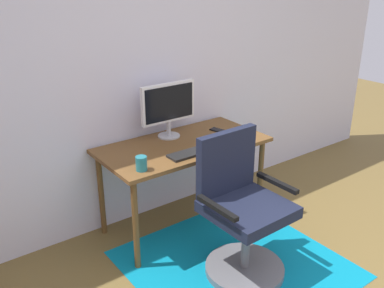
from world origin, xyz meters
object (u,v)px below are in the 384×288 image
object	(u,v)px
desk	(183,152)
cell_phone	(218,130)
office_chair	(241,217)
computer_mouse	(226,141)
coffee_cup	(141,163)
monitor	(168,105)
keyboard	(195,152)

from	to	relation	value
desk	cell_phone	xyz separation A→B (m)	(0.40, 0.05, 0.08)
desk	office_chair	distance (m)	0.75
computer_mouse	cell_phone	xyz separation A→B (m)	(0.14, 0.25, -0.01)
computer_mouse	cell_phone	bearing A→B (deg)	61.57
coffee_cup	monitor	bearing A→B (deg)	39.88
monitor	cell_phone	world-z (taller)	monitor
computer_mouse	coffee_cup	xyz separation A→B (m)	(-0.77, -0.03, 0.03)
desk	computer_mouse	xyz separation A→B (m)	(0.26, -0.20, 0.09)
keyboard	cell_phone	xyz separation A→B (m)	(0.44, 0.26, -0.00)
cell_phone	office_chair	size ratio (longest dim) A/B	0.14
monitor	cell_phone	distance (m)	0.50
computer_mouse	office_chair	size ratio (longest dim) A/B	0.10
computer_mouse	desk	bearing A→B (deg)	142.93
keyboard	office_chair	bearing A→B (deg)	-88.10
monitor	keyboard	bearing A→B (deg)	-94.88
monitor	coffee_cup	xyz separation A→B (m)	(-0.50, -0.42, -0.21)
computer_mouse	coffee_cup	size ratio (longest dim) A/B	1.04
keyboard	coffee_cup	bearing A→B (deg)	-177.31
computer_mouse	cell_phone	size ratio (longest dim) A/B	0.74
cell_phone	office_chair	xyz separation A→B (m)	(-0.43, -0.77, -0.31)
computer_mouse	cell_phone	distance (m)	0.29
monitor	cell_phone	bearing A→B (deg)	-18.69
coffee_cup	office_chair	size ratio (longest dim) A/B	0.10
desk	computer_mouse	distance (m)	0.34
cell_phone	monitor	bearing A→B (deg)	146.54
keyboard	desk	bearing A→B (deg)	78.77
office_chair	desk	bearing A→B (deg)	86.98
desk	computer_mouse	bearing A→B (deg)	-37.07
monitor	coffee_cup	size ratio (longest dim) A/B	4.82
monitor	computer_mouse	world-z (taller)	monitor
keyboard	office_chair	xyz separation A→B (m)	(0.02, -0.51, -0.31)
desk	computer_mouse	size ratio (longest dim) A/B	12.71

